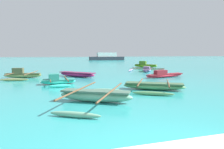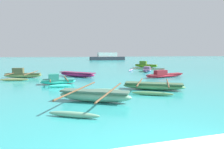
% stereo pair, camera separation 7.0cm
% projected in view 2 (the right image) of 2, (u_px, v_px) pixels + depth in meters
% --- Properties ---
extents(moored_boat_0, '(3.82, 4.90, 0.55)m').
position_uv_depth(moored_boat_0, '(95.00, 96.00, 8.67)').
color(moored_boat_0, '#6FAD8B').
rests_on(moored_boat_0, ground_plane).
extents(moored_boat_1, '(4.81, 4.33, 0.60)m').
position_uv_depth(moored_boat_1, '(147.00, 70.00, 23.50)').
color(moored_boat_1, '#C194DA').
rests_on(moored_boat_1, ground_plane).
extents(moored_boat_2, '(3.24, 3.28, 0.42)m').
position_uv_depth(moored_boat_2, '(77.00, 74.00, 17.97)').
color(moored_boat_2, '#B7276D').
rests_on(moored_boat_2, ground_plane).
extents(moored_boat_3, '(4.19, 1.52, 0.66)m').
position_uv_depth(moored_boat_3, '(164.00, 75.00, 17.49)').
color(moored_boat_3, red).
rests_on(moored_boat_3, ground_plane).
extents(moored_boat_4, '(3.04, 2.97, 0.94)m').
position_uv_depth(moored_boat_4, '(145.00, 65.00, 30.17)').
color(moored_boat_4, '#6FAF1E').
rests_on(moored_boat_4, ground_plane).
extents(moored_boat_5, '(3.53, 4.05, 0.46)m').
position_uv_depth(moored_boat_5, '(153.00, 86.00, 11.55)').
color(moored_boat_5, '#61A063').
rests_on(moored_boat_5, ground_plane).
extents(moored_boat_6, '(2.39, 3.17, 0.72)m').
position_uv_depth(moored_boat_6, '(57.00, 81.00, 13.68)').
color(moored_boat_6, '#38E9CB').
rests_on(moored_boat_6, ground_plane).
extents(moored_boat_7, '(3.16, 4.52, 0.86)m').
position_uv_depth(moored_boat_7, '(22.00, 75.00, 17.19)').
color(moored_boat_7, '#8C8F52').
rests_on(moored_boat_7, ground_plane).
extents(distant_ferry, '(10.74, 2.36, 2.36)m').
position_uv_depth(distant_ferry, '(107.00, 57.00, 61.73)').
color(distant_ferry, '#2D333D').
rests_on(distant_ferry, ground_plane).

